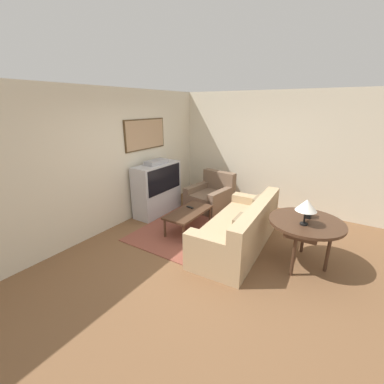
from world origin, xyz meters
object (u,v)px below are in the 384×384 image
at_px(couch, 240,230).
at_px(console_table, 306,225).
at_px(table_lamp, 307,206).
at_px(tv, 157,188).
at_px(mantel_clock, 308,212).
at_px(coffee_table, 189,213).
at_px(armchair, 211,197).

height_order(couch, console_table, couch).
bearing_deg(console_table, table_lamp, 173.92).
height_order(tv, couch, tv).
xyz_separation_m(tv, mantel_clock, (-0.24, -3.20, 0.24)).
distance_m(tv, console_table, 3.24).
bearing_deg(table_lamp, tv, 80.33).
bearing_deg(couch, coffee_table, -94.57).
bearing_deg(coffee_table, tv, 70.92).
bearing_deg(coffee_table, mantel_clock, -86.17).
bearing_deg(couch, table_lamp, 79.54).
bearing_deg(table_lamp, couch, 82.45).
bearing_deg(coffee_table, armchair, 9.20).
bearing_deg(tv, console_table, -96.89).
relative_size(coffee_table, mantel_clock, 6.41).
height_order(coffee_table, console_table, console_table).
xyz_separation_m(table_lamp, mantel_clock, (0.31, -0.00, -0.21)).
bearing_deg(couch, console_table, 88.35).
height_order(console_table, mantel_clock, mantel_clock).
relative_size(armchair, coffee_table, 0.99).
bearing_deg(armchair, console_table, -22.25).
relative_size(tv, armchair, 1.17).
height_order(tv, armchair, tv).
distance_m(tv, couch, 2.24).
distance_m(table_lamp, mantel_clock, 0.37).
xyz_separation_m(console_table, mantel_clock, (0.15, 0.02, 0.15)).
distance_m(tv, table_lamp, 3.28).
xyz_separation_m(tv, armchair, (0.91, -0.89, -0.32)).
xyz_separation_m(coffee_table, mantel_clock, (0.14, -2.10, 0.46)).
relative_size(couch, armchair, 2.10).
relative_size(tv, table_lamp, 3.20).
xyz_separation_m(armchair, console_table, (-1.30, -2.33, 0.40)).
bearing_deg(couch, tv, -103.57).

